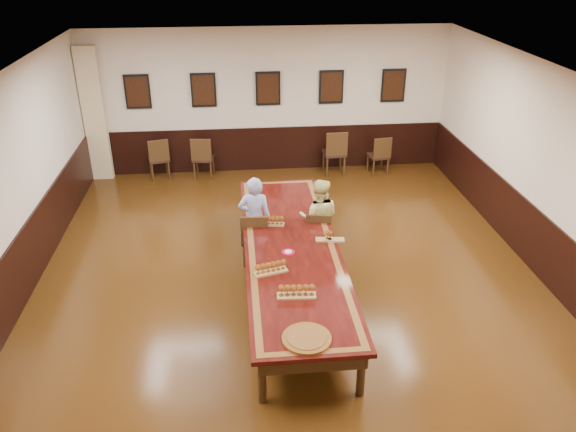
{
  "coord_description": "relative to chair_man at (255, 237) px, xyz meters",
  "views": [
    {
      "loc": [
        -0.77,
        -7.24,
        4.91
      ],
      "look_at": [
        0.0,
        0.5,
        1.0
      ],
      "focal_mm": 35.0,
      "sensor_mm": 36.0,
      "label": 1
    }
  ],
  "objects": [
    {
      "name": "spare_chair_b",
      "position": [
        -0.98,
        3.79,
        0.02
      ],
      "size": [
        0.5,
        0.54,
        0.96
      ],
      "primitive_type": null,
      "rotation": [
        0.0,
        0.0,
        3.02
      ],
      "color": "black",
      "rests_on": "floor"
    },
    {
      "name": "wall_back",
      "position": [
        0.51,
        4.16,
        1.14
      ],
      "size": [
        8.0,
        0.02,
        3.2
      ],
      "primitive_type": "cube",
      "color": "beige",
      "rests_on": "floor"
    },
    {
      "name": "posters",
      "position": [
        0.51,
        4.08,
        1.44
      ],
      "size": [
        6.14,
        0.04,
        0.74
      ],
      "color": "black",
      "rests_on": "wall_back"
    },
    {
      "name": "person_man",
      "position": [
        0.01,
        0.1,
        0.28
      ],
      "size": [
        0.57,
        0.4,
        1.48
      ],
      "primitive_type": "imported",
      "rotation": [
        0.0,
        0.0,
        3.06
      ],
      "color": "#4C5EBE",
      "rests_on": "floor"
    },
    {
      "name": "ceiling",
      "position": [
        0.51,
        -0.85,
        2.75
      ],
      "size": [
        8.0,
        10.0,
        0.02
      ],
      "primitive_type": "cube",
      "color": "white",
      "rests_on": "floor"
    },
    {
      "name": "carved_platter",
      "position": [
        0.46,
        -3.03,
        0.31
      ],
      "size": [
        0.7,
        0.7,
        0.05
      ],
      "color": "#5D3312",
      "rests_on": "conference_table"
    },
    {
      "name": "chair_man",
      "position": [
        0.0,
        0.0,
        0.0
      ],
      "size": [
        0.47,
        0.51,
        0.93
      ],
      "primitive_type": null,
      "rotation": [
        0.0,
        0.0,
        3.06
      ],
      "color": "black",
      "rests_on": "floor"
    },
    {
      "name": "wainscoting",
      "position": [
        0.51,
        -0.85,
        0.04
      ],
      "size": [
        8.0,
        10.0,
        1.0
      ],
      "color": "black",
      "rests_on": "floor"
    },
    {
      "name": "flight_c",
      "position": [
        0.15,
        -1.57,
        0.37
      ],
      "size": [
        0.49,
        0.26,
        0.17
      ],
      "color": "olive",
      "rests_on": "conference_table"
    },
    {
      "name": "spare_chair_d",
      "position": [
        2.96,
        3.62,
        -0.02
      ],
      "size": [
        0.48,
        0.52,
        0.9
      ],
      "primitive_type": null,
      "rotation": [
        0.0,
        0.0,
        3.3
      ],
      "color": "black",
      "rests_on": "floor"
    },
    {
      "name": "spare_chair_c",
      "position": [
        1.97,
        3.73,
        0.05
      ],
      "size": [
        0.51,
        0.55,
        1.03
      ],
      "primitive_type": null,
      "rotation": [
        0.0,
        0.0,
        3.19
      ],
      "color": "black",
      "rests_on": "floor"
    },
    {
      "name": "red_plate_grp",
      "position": [
        0.44,
        -1.06,
        0.3
      ],
      "size": [
        0.19,
        0.19,
        0.03
      ],
      "color": "#AC0B30",
      "rests_on": "conference_table"
    },
    {
      "name": "person_woman",
      "position": [
        1.07,
        0.13,
        0.23
      ],
      "size": [
        0.77,
        0.65,
        1.38
      ],
      "primitive_type": "imported",
      "rotation": [
        0.0,
        0.0,
        2.96
      ],
      "color": "#EEE995",
      "rests_on": "floor"
    },
    {
      "name": "floor",
      "position": [
        0.51,
        -0.85,
        -0.47
      ],
      "size": [
        8.0,
        10.0,
        0.02
      ],
      "primitive_type": "cube",
      "color": "black",
      "rests_on": "ground"
    },
    {
      "name": "conference_table",
      "position": [
        0.51,
        -0.85,
        0.15
      ],
      "size": [
        1.4,
        5.0,
        0.76
      ],
      "color": "black",
      "rests_on": "floor"
    },
    {
      "name": "curtain",
      "position": [
        -3.24,
        3.97,
        0.99
      ],
      "size": [
        0.45,
        0.18,
        2.9
      ],
      "primitive_type": "cube",
      "color": "#D1BA8F",
      "rests_on": "floor"
    },
    {
      "name": "wall_right",
      "position": [
        4.52,
        -0.85,
        1.14
      ],
      "size": [
        0.02,
        10.0,
        3.2
      ],
      "primitive_type": "cube",
      "color": "beige",
      "rests_on": "floor"
    },
    {
      "name": "chair_woman",
      "position": [
        1.06,
        0.04,
        -0.02
      ],
      "size": [
        0.49,
        0.52,
        0.88
      ],
      "primitive_type": null,
      "rotation": [
        0.0,
        0.0,
        2.96
      ],
      "color": "black",
      "rests_on": "floor"
    },
    {
      "name": "pink_phone",
      "position": [
        1.11,
        -0.76,
        0.29
      ],
      "size": [
        0.09,
        0.15,
        0.01
      ],
      "primitive_type": "cube",
      "rotation": [
        0.0,
        0.0,
        0.14
      ],
      "color": "#E04A96",
      "rests_on": "conference_table"
    },
    {
      "name": "flight_a",
      "position": [
        0.25,
        -0.15,
        0.36
      ],
      "size": [
        0.45,
        0.2,
        0.16
      ],
      "color": "olive",
      "rests_on": "conference_table"
    },
    {
      "name": "flight_d",
      "position": [
        0.44,
        -2.18,
        0.37
      ],
      "size": [
        0.51,
        0.18,
        0.19
      ],
      "color": "olive",
      "rests_on": "conference_table"
    },
    {
      "name": "flight_b",
      "position": [
        1.1,
        -0.75,
        0.36
      ],
      "size": [
        0.45,
        0.18,
        0.16
      ],
      "color": "olive",
      "rests_on": "conference_table"
    },
    {
      "name": "spare_chair_a",
      "position": [
        -1.97,
        3.86,
        0.01
      ],
      "size": [
        0.55,
        0.57,
        0.94
      ],
      "primitive_type": null,
      "rotation": [
        0.0,
        0.0,
        3.39
      ],
      "color": "black",
      "rests_on": "floor"
    }
  ]
}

